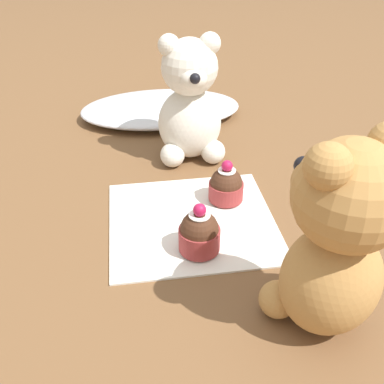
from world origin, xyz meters
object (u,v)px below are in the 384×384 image
(teddy_bear_cream, at_px, (190,103))
(cupcake_near_cream_bear, at_px, (226,186))
(teddy_bear_tan, at_px, (337,239))
(cupcake_near_tan_bear, at_px, (196,233))

(teddy_bear_cream, bearing_deg, cupcake_near_cream_bear, -78.33)
(teddy_bear_cream, height_order, cupcake_near_cream_bear, teddy_bear_cream)
(teddy_bear_tan, height_order, cupcake_near_cream_bear, teddy_bear_tan)
(teddy_bear_tan, xyz_separation_m, cupcake_near_cream_bear, (-0.06, 0.25, -0.09))
(cupcake_near_cream_bear, relative_size, cupcake_near_tan_bear, 0.93)
(cupcake_near_tan_bear, bearing_deg, teddy_bear_tan, -47.85)
(cupcake_near_cream_bear, height_order, cupcake_near_tan_bear, cupcake_near_tan_bear)
(teddy_bear_cream, distance_m, cupcake_near_tan_bear, 0.29)
(teddy_bear_cream, relative_size, cupcake_near_tan_bear, 3.04)
(teddy_bear_cream, bearing_deg, cupcake_near_tan_bear, -97.29)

